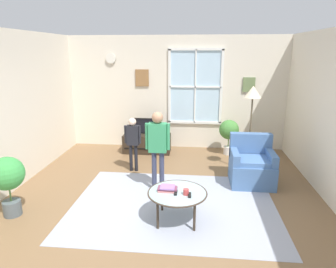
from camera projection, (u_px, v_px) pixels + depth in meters
ground_plane at (161, 209)px, 4.63m from camera, size 5.81×6.85×0.02m
back_wall at (177, 93)px, 7.32m from camera, size 5.21×0.17×2.70m
area_rug at (174, 205)px, 4.73m from camera, size 3.16×2.39×0.01m
tv_stand at (147, 143)px, 7.15m from camera, size 1.11×0.46×0.44m
television at (147, 126)px, 7.04m from camera, size 0.58×0.08×0.39m
armchair at (252, 166)px, 5.46m from camera, size 0.76×0.74×0.87m
coffee_table at (177, 194)px, 4.21m from camera, size 0.84×0.84×0.44m
book_stack at (168, 188)px, 4.26m from camera, size 0.28×0.20×0.06m
cup at (186, 192)px, 4.12m from camera, size 0.08×0.08×0.08m
remote_near_books at (190, 195)px, 4.10m from camera, size 0.04×0.14×0.02m
remote_near_cup at (176, 193)px, 4.17m from camera, size 0.04×0.14×0.02m
person_green_shirt at (158, 142)px, 5.04m from camera, size 0.42×0.19×1.38m
person_black_shirt at (133, 138)px, 5.91m from camera, size 0.33×0.15×1.09m
potted_plant_by_window at (229, 131)px, 6.92m from camera, size 0.45×0.45×0.82m
potted_plant_corner at (8, 178)px, 4.30m from camera, size 0.48×0.48×0.90m
floor_lamp at (252, 101)px, 5.65m from camera, size 0.32×0.32×1.72m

